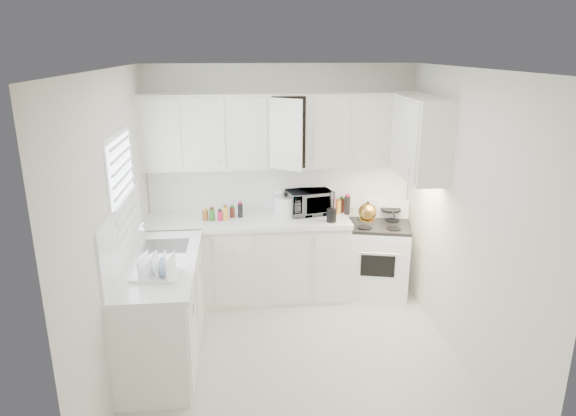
{
  "coord_description": "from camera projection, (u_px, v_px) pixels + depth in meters",
  "views": [
    {
      "loc": [
        -0.46,
        -4.12,
        2.76
      ],
      "look_at": [
        0.0,
        0.7,
        1.25
      ],
      "focal_mm": 32.2,
      "sensor_mm": 36.0,
      "label": 1
    }
  ],
  "objects": [
    {
      "name": "spice_left_5",
      "position": [
        240.0,
        213.0,
        5.7
      ],
      "size": [
        0.06,
        0.06,
        0.13
      ],
      "primitive_type": "cylinder",
      "color": "black",
      "rests_on": "countertop_back"
    },
    {
      "name": "lower_cabinets_left",
      "position": [
        163.0,
        311.0,
        4.73
      ],
      "size": [
        0.6,
        1.6,
        0.9
      ],
      "primitive_type": null,
      "color": "beige",
      "rests_on": "floor"
    },
    {
      "name": "rice_cooker",
      "position": [
        286.0,
        204.0,
        5.79
      ],
      "size": [
        0.33,
        0.33,
        0.26
      ],
      "primitive_type": null,
      "rotation": [
        0.0,
        0.0,
        -0.32
      ],
      "color": "white",
      "rests_on": "countertop_back"
    },
    {
      "name": "backsplash_left",
      "position": [
        123.0,
        233.0,
        4.47
      ],
      "size": [
        0.02,
        1.6,
        0.55
      ],
      "primitive_type": "cube",
      "color": "silver",
      "rests_on": "wall_left"
    },
    {
      "name": "spice_left_2",
      "position": [
        220.0,
        211.0,
        5.77
      ],
      "size": [
        0.06,
        0.06,
        0.13
      ],
      "primitive_type": "cylinder",
      "color": "#C41A43",
      "rests_on": "countertop_back"
    },
    {
      "name": "paper_towel",
      "position": [
        280.0,
        201.0,
        5.88
      ],
      "size": [
        0.12,
        0.12,
        0.27
      ],
      "primitive_type": "cylinder",
      "color": "white",
      "rests_on": "countertop_back"
    },
    {
      "name": "upper_cabinets_right",
      "position": [
        418.0,
        177.0,
        5.24
      ],
      "size": [
        0.33,
        0.9,
        0.8
      ],
      "primitive_type": null,
      "color": "beige",
      "rests_on": "wall_right"
    },
    {
      "name": "spice_left_1",
      "position": [
        213.0,
        213.0,
        5.67
      ],
      "size": [
        0.06,
        0.06,
        0.13
      ],
      "primitive_type": "cylinder",
      "color": "#2A6C24",
      "rests_on": "countertop_back"
    },
    {
      "name": "tea_kettle",
      "position": [
        368.0,
        211.0,
        5.64
      ],
      "size": [
        0.3,
        0.27,
        0.23
      ],
      "primitive_type": null,
      "rotation": [
        0.0,
        0.0,
        0.28
      ],
      "color": "olive",
      "rests_on": "stove"
    },
    {
      "name": "ceiling",
      "position": [
        297.0,
        69.0,
        4.01
      ],
      "size": [
        3.2,
        3.2,
        0.0
      ],
      "primitive_type": "plane",
      "rotation": [
        3.14,
        0.0,
        0.0
      ],
      "color": "white",
      "rests_on": "ground"
    },
    {
      "name": "sauce_right_0",
      "position": [
        332.0,
        204.0,
        5.91
      ],
      "size": [
        0.06,
        0.06,
        0.19
      ],
      "primitive_type": "cylinder",
      "color": "#C41A43",
      "rests_on": "countertop_back"
    },
    {
      "name": "spice_left_3",
      "position": [
        226.0,
        213.0,
        5.69
      ],
      "size": [
        0.06,
        0.06,
        0.13
      ],
      "primitive_type": "cylinder",
      "color": "gold",
      "rests_on": "countertop_back"
    },
    {
      "name": "countertop_back",
      "position": [
        248.0,
        221.0,
        5.7
      ],
      "size": [
        2.24,
        0.64,
        0.05
      ],
      "primitive_type": "cube",
      "color": "silver",
      "rests_on": "lower_cabinets_back"
    },
    {
      "name": "wall_front",
      "position": [
        327.0,
        322.0,
        2.87
      ],
      "size": [
        3.0,
        0.0,
        3.0
      ],
      "primitive_type": "plane",
      "rotation": [
        -1.57,
        0.0,
        0.0
      ],
      "color": "beige",
      "rests_on": "ground"
    },
    {
      "name": "sink",
      "position": [
        164.0,
        234.0,
        4.88
      ],
      "size": [
        0.42,
        0.38,
        0.3
      ],
      "primitive_type": null,
      "color": "gray",
      "rests_on": "countertop_left"
    },
    {
      "name": "stove",
      "position": [
        377.0,
        249.0,
        5.96
      ],
      "size": [
        0.81,
        0.72,
        1.07
      ],
      "primitive_type": null,
      "rotation": [
        0.0,
        0.0,
        -0.23
      ],
      "color": "white",
      "rests_on": "floor"
    },
    {
      "name": "upper_cabinets_back",
      "position": [
        282.0,
        167.0,
        5.7
      ],
      "size": [
        3.0,
        0.33,
        0.8
      ],
      "primitive_type": null,
      "color": "beige",
      "rests_on": "wall_back"
    },
    {
      "name": "wall_left",
      "position": [
        115.0,
        232.0,
        4.26
      ],
      "size": [
        0.0,
        3.2,
        3.2
      ],
      "primitive_type": "plane",
      "rotation": [
        1.57,
        0.0,
        1.57
      ],
      "color": "beige",
      "rests_on": "ground"
    },
    {
      "name": "floor",
      "position": [
        295.0,
        359.0,
        4.78
      ],
      "size": [
        3.2,
        3.2,
        0.0
      ],
      "primitive_type": "plane",
      "color": "beige",
      "rests_on": "ground"
    },
    {
      "name": "sauce_right_3",
      "position": [
        347.0,
        205.0,
        5.87
      ],
      "size": [
        0.06,
        0.06,
        0.19
      ],
      "primitive_type": "cylinder",
      "color": "black",
      "rests_on": "countertop_back"
    },
    {
      "name": "wall_right",
      "position": [
        465.0,
        221.0,
        4.53
      ],
      "size": [
        0.0,
        3.2,
        3.2
      ],
      "primitive_type": "plane",
      "rotation": [
        1.57,
        0.0,
        -1.57
      ],
      "color": "beige",
      "rests_on": "ground"
    },
    {
      "name": "wall_back",
      "position": [
        281.0,
        181.0,
        5.92
      ],
      "size": [
        3.0,
        0.0,
        3.0
      ],
      "primitive_type": "plane",
      "rotation": [
        1.57,
        0.0,
        0.0
      ],
      "color": "beige",
      "rests_on": "ground"
    },
    {
      "name": "spice_left_4",
      "position": [
        233.0,
        210.0,
        5.78
      ],
      "size": [
        0.06,
        0.06,
        0.13
      ],
      "primitive_type": "cylinder",
      "color": "maroon",
      "rests_on": "countertop_back"
    },
    {
      "name": "countertop_left",
      "position": [
        160.0,
        263.0,
        4.59
      ],
      "size": [
        0.64,
        1.62,
        0.05
      ],
      "primitive_type": "cube",
      "color": "silver",
      "rests_on": "lower_cabinets_left"
    },
    {
      "name": "microwave",
      "position": [
        309.0,
        200.0,
        5.83
      ],
      "size": [
        0.54,
        0.38,
        0.33
      ],
      "primitive_type": "imported",
      "rotation": [
        0.0,
        0.0,
        0.23
      ],
      "color": "gray",
      "rests_on": "countertop_back"
    },
    {
      "name": "window_blinds",
      "position": [
        124.0,
        192.0,
        4.52
      ],
      "size": [
        0.06,
        0.96,
        1.06
      ],
      "primitive_type": null,
      "color": "white",
      "rests_on": "wall_left"
    },
    {
      "name": "frying_pan",
      "position": [
        391.0,
        209.0,
        6.0
      ],
      "size": [
        0.28,
        0.42,
        0.04
      ],
      "primitive_type": null,
      "rotation": [
        0.0,
        0.0,
        -0.13
      ],
      "color": "black",
      "rests_on": "stove"
    },
    {
      "name": "dish_rack",
      "position": [
        156.0,
        265.0,
        4.23
      ],
      "size": [
        0.42,
        0.34,
        0.21
      ],
      "primitive_type": null,
      "rotation": [
        0.0,
        0.0,
        -0.14
      ],
      "color": "white",
      "rests_on": "countertop_left"
    },
    {
      "name": "spice_left_0",
      "position": [
        206.0,
        211.0,
        5.75
      ],
      "size": [
        0.06,
        0.06,
        0.13
      ],
      "primitive_type": "cylinder",
      "color": "brown",
      "rests_on": "countertop_back"
    },
    {
      "name": "utensil_crock",
      "position": [
        332.0,
        206.0,
        5.55
      ],
      "size": [
        0.14,
        0.14,
        0.35
      ],
      "primitive_type": null,
      "rotation": [
        0.0,
        0.0,
        -0.18
      ],
      "color": "black",
      "rests_on": "countertop_back"
    },
    {
      "name": "backsplash_back",
      "position": [
        281.0,
        187.0,
        5.93
      ],
      "size": [
        2.98,
        0.02,
        0.55
      ],
      "primitive_type": "cube",
      "color": "silver",
      "rests_on": "wall_back"
    },
    {
      "name": "lower_cabinets_back",
      "position": [
        249.0,
        261.0,
        5.85
      ],
      "size": [
        2.22,
        0.6,
        0.9
      ],
      "primitive_type": null,
      "color": "beige",
      "rests_on": "floor"
    },
    {
      "name": "sauce_right_1",
      "position": [
        338.0,
        205.0,
        5.86
      ],
      "size": [
        0.06,
        0.06,
        0.19
      ],
      "primitive_type": "cylinder",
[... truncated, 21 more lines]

